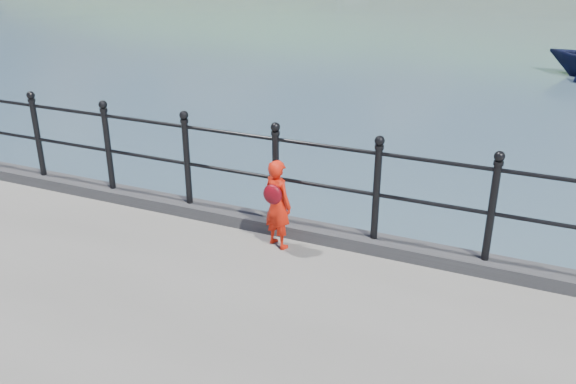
% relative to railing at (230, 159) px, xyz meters
% --- Properties ---
extents(ground, '(600.00, 600.00, 0.00)m').
position_rel_railing_xyz_m(ground, '(-0.00, 0.15, -1.82)').
color(ground, '#2D4251').
rests_on(ground, ground).
extents(kerb, '(60.00, 0.30, 0.15)m').
position_rel_railing_xyz_m(kerb, '(-0.00, -0.00, -0.75)').
color(kerb, '#28282B').
rests_on(kerb, quay).
extents(railing, '(18.11, 0.11, 1.20)m').
position_rel_railing_xyz_m(railing, '(0.00, 0.00, 0.00)').
color(railing, black).
rests_on(railing, kerb).
extents(child, '(0.45, 0.38, 1.04)m').
position_rel_railing_xyz_m(child, '(0.78, -0.34, -0.30)').
color(child, red).
rests_on(child, quay).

